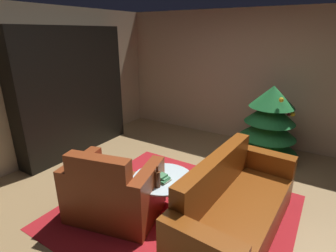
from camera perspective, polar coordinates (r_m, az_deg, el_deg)
name	(u,v)px	position (r m, az deg, el deg)	size (l,w,h in m)	color
ground_plane	(188,209)	(3.49, 4.42, -17.45)	(6.71, 6.71, 0.00)	#93744B
wall_back	(255,79)	(5.36, 18.39, 9.74)	(5.71, 0.06, 2.52)	tan
wall_left	(38,86)	(4.85, -26.48, 7.69)	(0.06, 5.38, 2.52)	tan
area_rug	(176,211)	(3.43, 1.68, -18.04)	(2.67, 2.42, 0.01)	maroon
bookshelf_unit	(78,92)	(5.00, -18.92, 7.04)	(0.37, 2.13, 2.20)	black
armchair_red	(113,193)	(3.25, -11.93, -14.05)	(1.16, 0.94, 0.91)	maroon
couch_red	(234,210)	(3.05, 14.21, -17.24)	(0.84, 1.95, 0.88)	brown
coffee_table	(163,181)	(3.21, -1.06, -11.79)	(0.73, 0.73, 0.47)	black
book_stack_on_table	(160,177)	(3.13, -1.67, -11.09)	(0.23, 0.17, 0.08)	gray
bottle_on_table	(157,179)	(2.97, -2.32, -11.36)	(0.07, 0.07, 0.26)	#512B16
decorated_tree	(269,124)	(4.71, 21.09, 0.46)	(1.02, 1.02, 1.30)	brown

